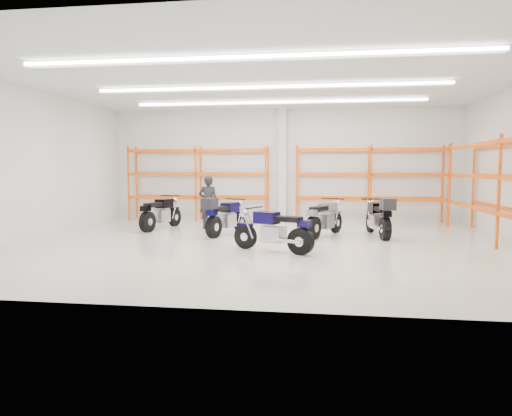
# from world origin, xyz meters

# --- Properties ---
(ground) EXTENTS (14.00, 14.00, 0.00)m
(ground) POSITION_xyz_m (0.00, 0.00, 0.00)
(ground) COLOR beige
(ground) RESTS_ON ground
(room_shell) EXTENTS (14.02, 12.02, 4.51)m
(room_shell) POSITION_xyz_m (0.00, 0.03, 3.28)
(room_shell) COLOR silver
(room_shell) RESTS_ON ground
(motorcycle_main) EXTENTS (2.14, 1.14, 1.12)m
(motorcycle_main) POSITION_xyz_m (0.39, -1.21, 0.52)
(motorcycle_main) COLOR black
(motorcycle_main) RESTS_ON ground
(motorcycle_back_a) EXTENTS (0.96, 2.31, 1.15)m
(motorcycle_back_a) POSITION_xyz_m (-3.97, 2.48, 0.54)
(motorcycle_back_a) COLOR black
(motorcycle_back_a) RESTS_ON ground
(motorcycle_back_b) EXTENTS (1.13, 2.32, 1.22)m
(motorcycle_back_b) POSITION_xyz_m (-1.50, 1.45, 0.59)
(motorcycle_back_b) COLOR black
(motorcycle_back_b) RESTS_ON ground
(motorcycle_back_c) EXTENTS (1.20, 2.21, 1.16)m
(motorcycle_back_c) POSITION_xyz_m (1.61, 1.63, 0.54)
(motorcycle_back_c) COLOR black
(motorcycle_back_c) RESTS_ON ground
(motorcycle_back_d) EXTENTS (0.84, 2.43, 1.25)m
(motorcycle_back_d) POSITION_xyz_m (3.30, 1.73, 0.60)
(motorcycle_back_d) COLOR black
(motorcycle_back_d) RESTS_ON ground
(standing_man) EXTENTS (0.70, 0.49, 1.85)m
(standing_man) POSITION_xyz_m (-2.37, 2.97, 0.92)
(standing_man) COLOR black
(standing_man) RESTS_ON ground
(structural_column) EXTENTS (0.32, 0.32, 4.50)m
(structural_column) POSITION_xyz_m (0.00, 5.82, 2.25)
(structural_column) COLOR white
(structural_column) RESTS_ON ground
(pallet_racking_back_left) EXTENTS (5.67, 0.87, 3.00)m
(pallet_racking_back_left) POSITION_xyz_m (-3.40, 5.48, 1.79)
(pallet_racking_back_left) COLOR orange
(pallet_racking_back_left) RESTS_ON ground
(pallet_racking_back_right) EXTENTS (5.67, 0.87, 3.00)m
(pallet_racking_back_right) POSITION_xyz_m (3.40, 5.48, 1.79)
(pallet_racking_back_right) COLOR orange
(pallet_racking_back_right) RESTS_ON ground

